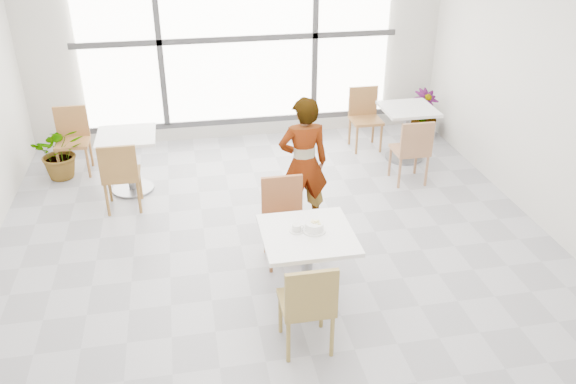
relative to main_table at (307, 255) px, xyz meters
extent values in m
plane|color=#9E9EA5|center=(-0.11, 0.62, -0.52)|extent=(7.00, 7.00, 0.00)
plane|color=silver|center=(-0.11, 4.12, 0.98)|extent=(6.00, 0.00, 6.00)
cube|color=white|center=(-0.11, 4.06, 0.98)|extent=(4.40, 0.04, 2.40)
cube|color=#3F3F42|center=(-0.11, 4.03, 0.98)|extent=(4.60, 0.05, 0.08)
cube|color=#3F3F42|center=(-1.21, 4.03, 0.98)|extent=(0.08, 0.05, 2.40)
cube|color=#3F3F42|center=(0.99, 4.03, 0.98)|extent=(0.08, 0.05, 2.40)
cube|color=#3F3F42|center=(-0.11, 4.03, -0.24)|extent=(4.60, 0.05, 0.08)
cube|color=white|center=(0.00, 0.00, 0.21)|extent=(0.80, 0.80, 0.04)
cylinder|color=gray|center=(0.00, 0.00, -0.17)|extent=(0.10, 0.10, 0.71)
cylinder|color=gray|center=(0.00, 0.00, -0.51)|extent=(0.52, 0.52, 0.03)
cube|color=#A08545|center=(-0.13, -0.54, -0.09)|extent=(0.42, 0.42, 0.04)
cube|color=#A08545|center=(-0.13, -0.73, 0.14)|extent=(0.42, 0.04, 0.42)
cylinder|color=#A08545|center=(0.05, -0.36, -0.32)|extent=(0.04, 0.04, 0.41)
cylinder|color=#A08545|center=(0.05, -0.72, -0.32)|extent=(0.04, 0.04, 0.41)
cylinder|color=#A08545|center=(-0.31, -0.36, -0.32)|extent=(0.04, 0.04, 0.41)
cylinder|color=#A08545|center=(-0.31, -0.72, -0.32)|extent=(0.04, 0.04, 0.41)
cube|color=#9C5C36|center=(-0.07, 0.71, -0.09)|extent=(0.42, 0.42, 0.04)
cube|color=#9C5C36|center=(-0.07, 0.90, 0.14)|extent=(0.42, 0.04, 0.42)
cylinder|color=#9C5C36|center=(-0.25, 0.53, -0.32)|extent=(0.04, 0.04, 0.41)
cylinder|color=#9C5C36|center=(-0.25, 0.89, -0.32)|extent=(0.04, 0.04, 0.41)
cylinder|color=#9C5C36|center=(0.11, 0.53, -0.32)|extent=(0.04, 0.04, 0.41)
cylinder|color=#9C5C36|center=(0.11, 0.89, -0.32)|extent=(0.04, 0.04, 0.41)
cylinder|color=white|center=(0.06, 0.02, 0.23)|extent=(0.21, 0.21, 0.01)
cylinder|color=white|center=(0.06, 0.02, 0.27)|extent=(0.16, 0.16, 0.07)
torus|color=white|center=(0.06, 0.02, 0.31)|extent=(0.16, 0.16, 0.01)
cylinder|color=beige|center=(0.06, 0.02, 0.27)|extent=(0.14, 0.14, 0.05)
cylinder|color=beige|center=(0.08, 0.04, 0.31)|extent=(0.03, 0.03, 0.02)
cylinder|color=beige|center=(0.10, 0.00, 0.31)|extent=(0.03, 0.03, 0.02)
cylinder|color=#F3E69D|center=(0.06, 0.02, 0.31)|extent=(0.03, 0.03, 0.01)
cylinder|color=#F0E69B|center=(0.03, 0.06, 0.30)|extent=(0.03, 0.03, 0.02)
cylinder|color=#F5EE9E|center=(0.10, 0.04, 0.31)|extent=(0.03, 0.03, 0.02)
cylinder|color=beige|center=(0.06, 0.02, 0.31)|extent=(0.03, 0.03, 0.02)
cylinder|color=#F0E49B|center=(0.06, 0.07, 0.30)|extent=(0.03, 0.03, 0.02)
cylinder|color=beige|center=(0.07, 0.03, 0.31)|extent=(0.03, 0.03, 0.02)
cylinder|color=beige|center=(0.05, 0.04, 0.31)|extent=(0.03, 0.03, 0.02)
cylinder|color=#F5EE9E|center=(0.07, 0.03, 0.30)|extent=(0.03, 0.03, 0.01)
cylinder|color=beige|center=(0.08, 0.03, 0.31)|extent=(0.03, 0.03, 0.01)
cylinder|color=white|center=(-0.09, 0.05, 0.23)|extent=(0.13, 0.13, 0.01)
cylinder|color=white|center=(-0.09, 0.05, 0.27)|extent=(0.08, 0.08, 0.06)
torus|color=white|center=(-0.04, 0.05, 0.27)|extent=(0.05, 0.01, 0.05)
cylinder|color=black|center=(-0.09, 0.05, 0.29)|extent=(0.07, 0.07, 0.00)
cube|color=silver|center=(-0.04, 0.03, 0.24)|extent=(0.09, 0.05, 0.00)
sphere|color=silver|center=(0.00, 0.04, 0.24)|extent=(0.02, 0.02, 0.02)
imported|color=black|center=(0.26, 1.39, 0.23)|extent=(0.56, 0.37, 1.51)
cube|color=white|center=(-1.68, 2.60, 0.21)|extent=(0.70, 0.70, 0.04)
cylinder|color=slate|center=(-1.68, 2.60, -0.17)|extent=(0.10, 0.10, 0.71)
cylinder|color=slate|center=(-1.68, 2.60, -0.51)|extent=(0.52, 0.52, 0.03)
cube|color=silver|center=(2.03, 2.87, 0.21)|extent=(0.70, 0.70, 0.04)
cylinder|color=slate|center=(2.03, 2.87, -0.17)|extent=(0.10, 0.10, 0.71)
cylinder|color=slate|center=(2.03, 2.87, -0.51)|extent=(0.52, 0.52, 0.03)
cube|color=olive|center=(-1.74, 2.16, -0.09)|extent=(0.42, 0.42, 0.04)
cube|color=olive|center=(-1.74, 1.97, 0.14)|extent=(0.42, 0.04, 0.42)
cylinder|color=olive|center=(-1.56, 2.34, -0.32)|extent=(0.04, 0.04, 0.41)
cylinder|color=olive|center=(-1.56, 1.98, -0.32)|extent=(0.04, 0.04, 0.41)
cylinder|color=olive|center=(-1.92, 2.34, -0.32)|extent=(0.04, 0.04, 0.41)
cylinder|color=olive|center=(-1.92, 1.98, -0.32)|extent=(0.04, 0.04, 0.41)
cube|color=#A46B39|center=(-2.43, 3.24, -0.09)|extent=(0.42, 0.42, 0.04)
cube|color=#A46B39|center=(-2.43, 3.43, 0.14)|extent=(0.42, 0.04, 0.42)
cylinder|color=#A46B39|center=(-2.61, 3.06, -0.32)|extent=(0.04, 0.04, 0.41)
cylinder|color=#A46B39|center=(-2.61, 3.42, -0.32)|extent=(0.04, 0.04, 0.41)
cylinder|color=#A46B39|center=(-2.25, 3.06, -0.32)|extent=(0.04, 0.04, 0.41)
cylinder|color=#A46B39|center=(-2.25, 3.42, -0.32)|extent=(0.04, 0.04, 0.41)
cube|color=#A06F4D|center=(1.82, 2.20, -0.09)|extent=(0.42, 0.42, 0.04)
cube|color=#A06F4D|center=(1.82, 2.01, 0.14)|extent=(0.42, 0.04, 0.42)
cylinder|color=#A06F4D|center=(2.00, 2.38, -0.32)|extent=(0.04, 0.04, 0.41)
cylinder|color=#A06F4D|center=(2.00, 2.02, -0.32)|extent=(0.04, 0.04, 0.41)
cylinder|color=#A06F4D|center=(1.64, 2.38, -0.32)|extent=(0.04, 0.04, 0.41)
cylinder|color=#A06F4D|center=(1.64, 2.02, -0.32)|extent=(0.04, 0.04, 0.41)
cube|color=#976536|center=(1.59, 3.31, -0.09)|extent=(0.42, 0.42, 0.04)
cube|color=#976536|center=(1.59, 3.50, 0.14)|extent=(0.42, 0.04, 0.42)
cylinder|color=#976536|center=(1.41, 3.13, -0.32)|extent=(0.04, 0.04, 0.41)
cylinder|color=#976536|center=(1.41, 3.49, -0.32)|extent=(0.04, 0.04, 0.41)
cylinder|color=#976536|center=(1.77, 3.13, -0.32)|extent=(0.04, 0.04, 0.41)
cylinder|color=#976536|center=(1.77, 3.49, -0.32)|extent=(0.04, 0.04, 0.41)
imported|color=#52753E|center=(-2.58, 3.14, -0.16)|extent=(0.70, 0.62, 0.72)
imported|color=#668C47|center=(2.59, 3.59, -0.16)|extent=(0.50, 0.50, 0.72)
camera|label=1|loc=(-0.98, -4.23, 2.93)|focal=36.56mm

